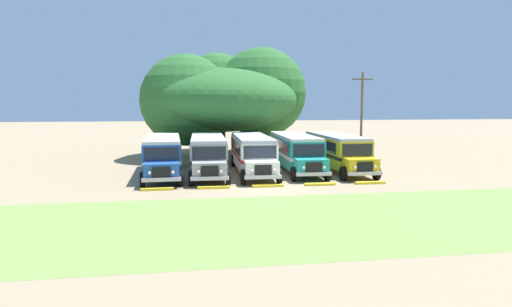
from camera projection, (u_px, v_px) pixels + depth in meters
name	position (u px, v px, depth m)	size (l,w,h in m)	color
ground_plane	(268.00, 187.00, 27.54)	(220.00, 220.00, 0.00)	#937F60
foreground_grass_strip	(300.00, 220.00, 19.59)	(80.00, 10.53, 0.01)	olive
parked_bus_slot_0	(163.00, 154.00, 32.14)	(3.00, 10.88, 2.82)	#23519E
parked_bus_slot_1	(208.00, 153.00, 32.63)	(2.94, 10.87, 2.82)	#9E9993
parked_bus_slot_2	(252.00, 152.00, 33.11)	(2.93, 10.87, 2.82)	silver
parked_bus_slot_3	(295.00, 151.00, 34.28)	(2.92, 10.87, 2.82)	teal
parked_bus_slot_4	(337.00, 150.00, 34.51)	(2.71, 10.84, 2.82)	yellow
curb_wheelstop_0	(157.00, 189.00, 26.43)	(2.00, 0.36, 0.15)	yellow
curb_wheelstop_1	(213.00, 187.00, 26.96)	(2.00, 0.36, 0.15)	yellow
curb_wheelstop_2	(268.00, 186.00, 27.50)	(2.00, 0.36, 0.15)	yellow
curb_wheelstop_3	(320.00, 184.00, 28.03)	(2.00, 0.36, 0.15)	yellow
curb_wheelstop_4	(370.00, 183.00, 28.56)	(2.00, 0.36, 0.15)	yellow
broad_shade_tree	(223.00, 97.00, 44.34)	(17.07, 15.93, 11.19)	brown
utility_pole	(362.00, 116.00, 36.60)	(1.80, 0.20, 7.91)	brown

